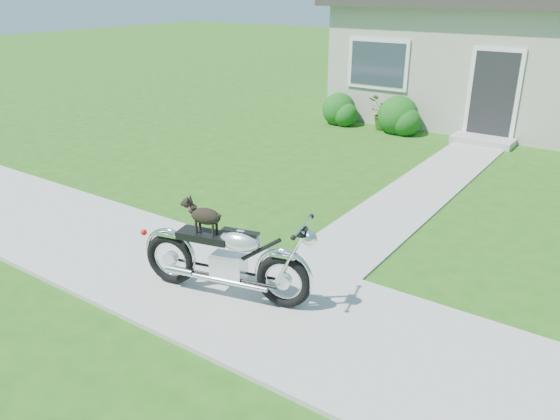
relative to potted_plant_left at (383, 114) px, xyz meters
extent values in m
plane|color=#235114|center=(4.05, -8.55, -0.42)|extent=(80.00, 80.00, 0.00)
cube|color=#9E9B93|center=(4.05, -8.55, -0.40)|extent=(24.00, 2.20, 0.04)
cube|color=#9E9B93|center=(2.55, -3.55, -0.41)|extent=(1.20, 8.00, 0.03)
cube|color=black|center=(2.55, 0.42, 0.63)|extent=(1.00, 0.06, 2.10)
cube|color=#9E9B93|center=(2.55, 0.07, -0.34)|extent=(1.40, 0.70, 0.16)
cube|color=#2D3847|center=(-0.45, 0.42, 1.18)|extent=(1.70, 0.05, 1.30)
sphere|color=#164F14|center=(-1.29, -0.05, -0.04)|extent=(0.90, 0.90, 0.90)
sphere|color=#164F14|center=(0.43, -0.05, 0.01)|extent=(1.01, 1.01, 1.01)
imported|color=#254C14|center=(0.00, 0.00, 0.00)|extent=(0.78, 0.86, 0.85)
torus|color=black|center=(2.69, -8.53, -0.05)|extent=(0.68, 0.26, 0.67)
torus|color=black|center=(1.23, -8.88, -0.05)|extent=(0.68, 0.26, 0.67)
cube|color=silver|center=(2.01, -8.69, 0.00)|extent=(0.44, 0.33, 0.30)
ellipsoid|color=silver|center=(2.17, -8.65, 0.37)|extent=(0.56, 0.40, 0.26)
cube|color=black|center=(1.72, -8.76, 0.35)|extent=(0.69, 0.40, 0.09)
cube|color=silver|center=(2.69, -8.53, 0.29)|extent=(0.32, 0.20, 0.03)
cube|color=silver|center=(1.23, -8.88, 0.29)|extent=(0.32, 0.20, 0.03)
cylinder|color=silver|center=(2.90, -8.48, 0.67)|extent=(0.16, 0.59, 0.03)
sphere|color=silver|center=(2.98, -8.46, 0.55)|extent=(0.20, 0.20, 0.17)
cylinder|color=silver|center=(2.04, -8.82, -0.13)|extent=(1.08, 0.31, 0.06)
ellipsoid|color=black|center=(1.75, -8.76, 0.61)|extent=(0.41, 0.26, 0.20)
sphere|color=black|center=(1.52, -8.81, 0.74)|extent=(0.15, 0.15, 0.12)
cylinder|color=black|center=(1.63, -8.74, 0.47)|extent=(0.04, 0.04, 0.16)
cylinder|color=black|center=(1.65, -8.82, 0.47)|extent=(0.04, 0.04, 0.16)
cylinder|color=black|center=(1.84, -8.69, 0.47)|extent=(0.04, 0.04, 0.16)
cylinder|color=black|center=(1.86, -8.77, 0.47)|extent=(0.04, 0.04, 0.16)
torus|color=#C1337A|center=(1.57, -8.80, 0.68)|extent=(0.08, 0.12, 0.10)
camera|label=1|loc=(5.76, -13.05, 3.09)|focal=35.00mm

